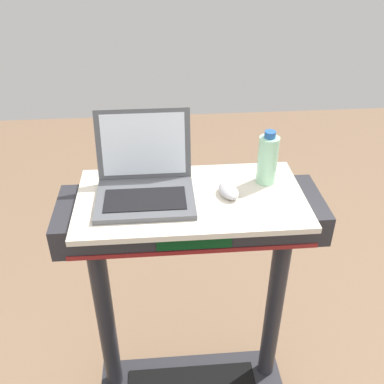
{
  "coord_description": "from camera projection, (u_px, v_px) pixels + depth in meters",
  "views": [
    {
      "loc": [
        -0.1,
        -0.52,
        1.93
      ],
      "look_at": [
        0.0,
        0.65,
        1.16
      ],
      "focal_mm": 41.34,
      "sensor_mm": 36.0,
      "label": 1
    }
  ],
  "objects": [
    {
      "name": "desk_board",
      "position": [
        191.0,
        199.0,
        1.47
      ],
      "size": [
        0.76,
        0.41,
        0.02
      ],
      "primitive_type": "cube",
      "color": "beige",
      "rests_on": "treadmill_base"
    },
    {
      "name": "laptop",
      "position": [
        145.0,
        180.0,
        1.46
      ],
      "size": [
        0.32,
        0.29,
        0.25
      ],
      "rotation": [
        0.0,
        0.0,
        0.04
      ],
      "color": "#515459",
      "rests_on": "desk_board"
    },
    {
      "name": "computer_mouse",
      "position": [
        229.0,
        191.0,
        1.47
      ],
      "size": [
        0.08,
        0.11,
        0.03
      ],
      "primitive_type": "ellipsoid",
      "rotation": [
        0.0,
        0.0,
        0.24
      ],
      "color": "#B2B2B7",
      "rests_on": "desk_board"
    },
    {
      "name": "water_bottle",
      "position": [
        268.0,
        159.0,
        1.5
      ],
      "size": [
        0.07,
        0.07,
        0.19
      ],
      "color": "#9EDBB2",
      "rests_on": "desk_board"
    }
  ]
}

